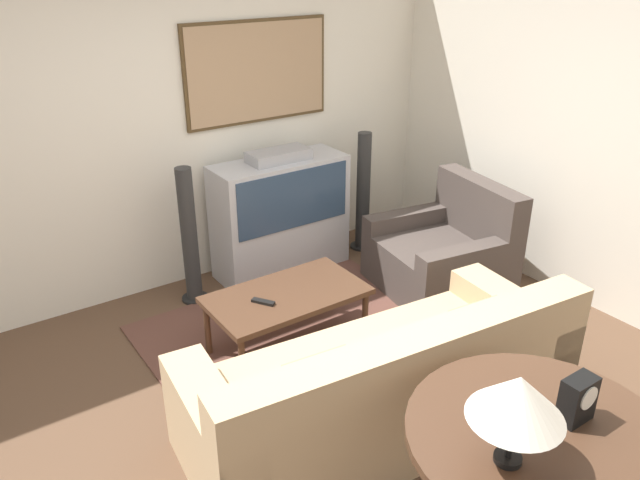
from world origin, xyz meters
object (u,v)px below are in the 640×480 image
(console_table, at_px, (540,446))
(speaker_tower_right, at_px, (363,195))
(coffee_table, at_px, (287,299))
(table_lamp, at_px, (518,398))
(mantel_clock, at_px, (578,399))
(couch, at_px, (384,388))
(armchair, at_px, (443,256))
(speaker_tower_left, at_px, (190,240))
(tv, at_px, (281,215))

(console_table, relative_size, speaker_tower_right, 1.00)
(coffee_table, relative_size, table_lamp, 2.70)
(mantel_clock, distance_m, speaker_tower_right, 3.40)
(couch, relative_size, console_table, 2.09)
(armchair, bearing_deg, mantel_clock, -24.50)
(console_table, relative_size, mantel_clock, 5.40)
(mantel_clock, bearing_deg, couch, 96.38)
(armchair, height_order, speaker_tower_left, speaker_tower_left)
(mantel_clock, height_order, speaker_tower_left, speaker_tower_left)
(table_lamp, height_order, speaker_tower_right, table_lamp)
(console_table, height_order, mantel_clock, mantel_clock)
(table_lamp, relative_size, speaker_tower_left, 0.36)
(armchair, bearing_deg, speaker_tower_right, -166.51)
(couch, xyz_separation_m, mantel_clock, (0.12, -1.07, 0.59))
(armchair, relative_size, speaker_tower_left, 0.98)
(mantel_clock, bearing_deg, table_lamp, 179.85)
(speaker_tower_left, bearing_deg, table_lamp, -90.45)
(speaker_tower_right, bearing_deg, mantel_clock, -113.11)
(speaker_tower_right, bearing_deg, console_table, -116.00)
(coffee_table, xyz_separation_m, speaker_tower_left, (-0.26, 1.01, 0.13))
(tv, bearing_deg, table_lamp, -105.66)
(armchair, distance_m, speaker_tower_left, 2.06)
(speaker_tower_left, bearing_deg, tv, 3.29)
(couch, distance_m, armchair, 1.85)
(table_lamp, bearing_deg, speaker_tower_left, 89.55)
(coffee_table, bearing_deg, speaker_tower_left, 104.23)
(armchair, distance_m, table_lamp, 2.91)
(couch, relative_size, mantel_clock, 11.30)
(table_lamp, xyz_separation_m, mantel_clock, (0.42, -0.00, -0.20))
(coffee_table, bearing_deg, mantel_clock, -86.25)
(armchair, xyz_separation_m, speaker_tower_left, (-1.80, 0.99, 0.25))
(tv, height_order, speaker_tower_right, speaker_tower_right)
(speaker_tower_right, bearing_deg, couch, -125.38)
(table_lamp, bearing_deg, speaker_tower_right, 60.68)
(table_lamp, bearing_deg, armchair, 49.32)
(console_table, distance_m, mantel_clock, 0.25)
(couch, relative_size, coffee_table, 2.17)
(tv, height_order, mantel_clock, tv)
(armchair, distance_m, coffee_table, 1.54)
(mantel_clock, bearing_deg, speaker_tower_left, 97.23)
(console_table, xyz_separation_m, speaker_tower_left, (-0.21, 3.09, -0.18))
(couch, xyz_separation_m, speaker_tower_right, (1.45, 2.04, 0.23))
(tv, relative_size, armchair, 1.06)
(couch, xyz_separation_m, armchair, (1.52, 1.05, -0.01))
(couch, height_order, armchair, armchair)
(armchair, distance_m, speaker_tower_right, 1.02)
(armchair, bearing_deg, speaker_tower_left, -109.75)
(tv, relative_size, coffee_table, 1.07)
(couch, relative_size, speaker_tower_right, 2.10)
(couch, relative_size, armchair, 2.15)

